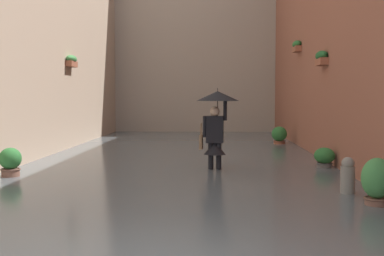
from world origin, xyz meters
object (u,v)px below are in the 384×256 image
Objects in this scene: person_wading at (216,117)px; potted_plant_mid_left at (377,185)px; potted_plant_near_left at (279,137)px; potted_plant_far_left at (324,160)px; potted_plant_mid_right at (10,165)px; mooring_bollard at (348,181)px.

potted_plant_mid_left is at bearing 123.57° from person_wading.
potted_plant_far_left is at bearing 92.86° from potted_plant_near_left.
potted_plant_near_left is 1.21× the size of potted_plant_far_left.
potted_plant_mid_right reaches higher than potted_plant_far_left.
mooring_bollard is (0.31, 3.14, 0.03)m from potted_plant_far_left.
potted_plant_near_left is at bearing -109.95° from person_wading.
potted_plant_far_left is (-2.52, -0.40, -1.02)m from person_wading.
mooring_bollard is (-2.21, 2.74, -0.99)m from person_wading.
person_wading is 4.50m from potted_plant_mid_right.
person_wading is 4.46m from potted_plant_mid_left.
potted_plant_near_left is at bearing -131.27° from potted_plant_mid_right.
person_wading is at bearing -164.03° from potted_plant_mid_right.
potted_plant_mid_left is 4.04m from potted_plant_far_left.
potted_plant_mid_right is (6.75, 1.61, 0.06)m from potted_plant_far_left.
mooring_bollard reaches higher than potted_plant_mid_right.
person_wading is at bearing -51.10° from mooring_bollard.
potted_plant_mid_right is at bearing 13.42° from potted_plant_far_left.
person_wading reaches higher than potted_plant_mid_right.
potted_plant_mid_left reaches higher than potted_plant_mid_right.
potted_plant_mid_right is 0.97× the size of mooring_bollard.
person_wading reaches higher than potted_plant_near_left.
potted_plant_far_left is (-0.10, -4.04, -0.13)m from potted_plant_mid_left.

